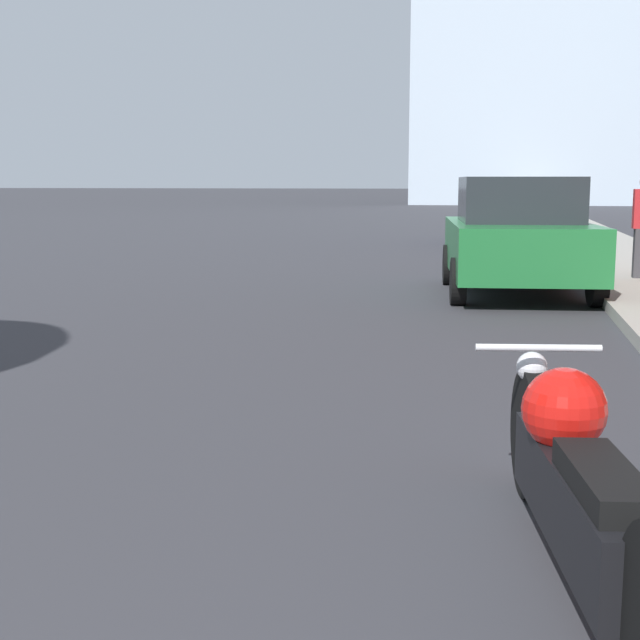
{
  "coord_description": "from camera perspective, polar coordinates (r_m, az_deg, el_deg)",
  "views": [
    {
      "loc": [
        2.5,
        0.7,
        1.63
      ],
      "look_at": [
        1.3,
        6.8,
        0.65
      ],
      "focal_mm": 50.0,
      "sensor_mm": 36.0,
      "label": 1
    }
  ],
  "objects": [
    {
      "name": "sidewalk",
      "position": [
        39.41,
        14.86,
        6.33
      ],
      "size": [
        2.2,
        240.0,
        0.15
      ],
      "color": "#9E998E",
      "rests_on": "ground_plane"
    },
    {
      "name": "motorcycle",
      "position": [
        3.82,
        16.07,
        -9.98
      ],
      "size": [
        0.69,
        2.74,
        0.83
      ],
      "rotation": [
        0.0,
        0.0,
        0.14
      ],
      "color": "black",
      "rests_on": "ground_plane"
    },
    {
      "name": "parked_car_green",
      "position": [
        13.13,
        12.53,
        5.23
      ],
      "size": [
        2.29,
        4.01,
        1.69
      ],
      "rotation": [
        0.0,
        0.0,
        0.1
      ],
      "color": "#1E6B33",
      "rests_on": "ground_plane"
    },
    {
      "name": "parked_car_blue",
      "position": [
        24.03,
        11.82,
        6.84
      ],
      "size": [
        2.13,
        4.09,
        1.67
      ],
      "rotation": [
        0.0,
        0.0,
        0.07
      ],
      "color": "#1E3899",
      "rests_on": "ground_plane"
    }
  ]
}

